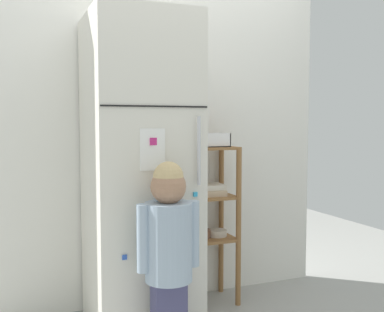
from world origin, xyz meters
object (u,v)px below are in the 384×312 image
(child_standing, at_px, (168,241))
(refrigerator, at_px, (139,174))
(pantry_shelf_unit, at_px, (209,210))

(child_standing, bearing_deg, refrigerator, 93.03)
(pantry_shelf_unit, bearing_deg, refrigerator, -161.22)
(refrigerator, bearing_deg, pantry_shelf_unit, 18.78)
(child_standing, height_order, pantry_shelf_unit, pantry_shelf_unit)
(refrigerator, xyz_separation_m, child_standing, (0.02, -0.46, -0.30))
(child_standing, xyz_separation_m, pantry_shelf_unit, (0.51, 0.64, 0.01))
(refrigerator, relative_size, pantry_shelf_unit, 1.73)
(refrigerator, relative_size, child_standing, 1.79)
(refrigerator, bearing_deg, child_standing, -86.97)
(refrigerator, xyz_separation_m, pantry_shelf_unit, (0.53, 0.18, -0.29))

